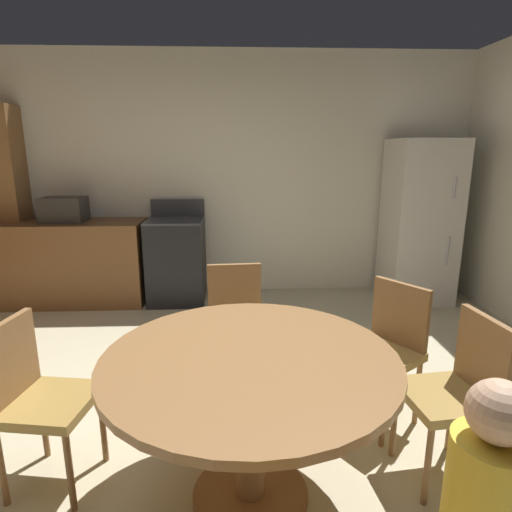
% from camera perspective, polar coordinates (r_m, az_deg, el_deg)
% --- Properties ---
extents(ground_plane, '(14.00, 14.00, 0.00)m').
position_cam_1_polar(ground_plane, '(2.74, -5.03, -23.43)').
color(ground_plane, beige).
extents(wall_back, '(5.84, 0.12, 2.70)m').
position_cam_1_polar(wall_back, '(5.03, -4.05, 10.53)').
color(wall_back, silver).
rests_on(wall_back, ground).
extents(kitchen_counter, '(1.73, 0.60, 0.90)m').
position_cam_1_polar(kitchen_counter, '(5.13, -24.00, -0.80)').
color(kitchen_counter, brown).
rests_on(kitchen_counter, ground).
extents(pantry_column, '(0.44, 0.36, 2.10)m').
position_cam_1_polar(pantry_column, '(5.45, -30.29, 5.76)').
color(pantry_column, olive).
rests_on(pantry_column, ground).
extents(oven_range, '(0.60, 0.60, 1.10)m').
position_cam_1_polar(oven_range, '(4.82, -10.46, -0.48)').
color(oven_range, black).
rests_on(oven_range, ground).
extents(refrigerator, '(0.68, 0.68, 1.76)m').
position_cam_1_polar(refrigerator, '(5.04, 20.80, 4.27)').
color(refrigerator, silver).
rests_on(refrigerator, ground).
extents(microwave, '(0.44, 0.32, 0.26)m').
position_cam_1_polar(microwave, '(5.01, -24.13, 5.63)').
color(microwave, '#2D2B28').
rests_on(microwave, kitchen_counter).
extents(dining_table, '(1.35, 1.35, 0.76)m').
position_cam_1_polar(dining_table, '(2.06, -0.79, -16.75)').
color(dining_table, olive).
rests_on(dining_table, ground).
extents(chair_northeast, '(0.56, 0.56, 0.87)m').
position_cam_1_polar(chair_northeast, '(2.80, 16.97, -11.09)').
color(chair_northeast, olive).
rests_on(chair_northeast, ground).
extents(chair_east, '(0.44, 0.44, 0.87)m').
position_cam_1_polar(chair_east, '(2.47, 25.27, -15.47)').
color(chair_east, olive).
rests_on(chair_east, ground).
extents(chair_north, '(0.42, 0.42, 0.87)m').
position_cam_1_polar(chair_north, '(3.05, -2.70, -8.34)').
color(chair_north, olive).
rests_on(chair_north, ground).
extents(chair_west, '(0.46, 0.46, 0.87)m').
position_cam_1_polar(chair_west, '(2.46, -27.14, -15.88)').
color(chair_west, olive).
rests_on(chair_west, ground).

